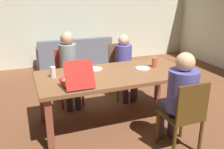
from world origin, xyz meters
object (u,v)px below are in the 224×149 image
object	(u,v)px
dining_table	(114,79)
person_0	(69,64)
person_2	(125,62)
drinking_glass_1	(53,72)
chair_1	(185,115)
chair_2	(121,68)
plate_0	(143,68)
drinking_glass_0	(154,62)
person_1	(180,93)
couch	(74,59)
pizza_box_0	(76,80)
chair_0	(68,75)
plate_1	(94,69)

from	to	relation	value
dining_table	person_0	xyz separation A→B (m)	(-0.49, 0.82, 0.05)
person_2	drinking_glass_1	xyz separation A→B (m)	(-1.34, -0.63, 0.17)
chair_1	chair_2	distance (m)	1.92
plate_0	drinking_glass_0	xyz separation A→B (m)	(0.21, 0.01, 0.07)
person_1	plate_0	size ratio (longest dim) A/B	5.74
drinking_glass_1	chair_2	bearing A→B (deg)	30.59
person_2	plate_0	bearing A→B (deg)	-92.29
chair_2	drinking_glass_1	size ratio (longest dim) A/B	6.56
person_1	couch	xyz separation A→B (m)	(-0.50, 3.52, -0.44)
dining_table	chair_2	xyz separation A→B (m)	(0.50, 0.93, -0.17)
person_0	pizza_box_0	size ratio (longest dim) A/B	2.49
person_1	couch	distance (m)	3.58
drinking_glass_1	couch	bearing A→B (deg)	71.54
drinking_glass_1	chair_1	bearing A→B (deg)	-40.06
chair_0	plate_1	bearing A→B (deg)	-68.56
chair_0	person_1	size ratio (longest dim) A/B	0.75
person_1	chair_2	distance (m)	1.80
chair_1	plate_1	bearing A→B (deg)	119.57
chair_1	plate_1	xyz separation A→B (m)	(-0.72, 1.26, 0.28)
pizza_box_0	couch	bearing A→B (deg)	78.07
plate_0	person_1	bearing A→B (deg)	-88.15
chair_1	pizza_box_0	distance (m)	1.39
chair_0	person_2	distance (m)	1.02
chair_1	person_2	world-z (taller)	person_2
plate_0	plate_1	size ratio (longest dim) A/B	0.96
person_2	couch	bearing A→B (deg)	104.81
chair_0	drinking_glass_1	distance (m)	0.96
chair_0	drinking_glass_0	distance (m)	1.52
dining_table	chair_1	world-z (taller)	chair_1
plate_1	chair_2	bearing A→B (deg)	42.67
chair_2	person_2	world-z (taller)	person_2
dining_table	chair_1	distance (m)	1.12
chair_1	person_2	xyz separation A→B (m)	(0.00, 1.76, 0.17)
pizza_box_0	plate_1	size ratio (longest dim) A/B	2.24
person_1	drinking_glass_1	size ratio (longest dim) A/B	8.44
chair_1	drinking_glass_0	xyz separation A→B (m)	(0.18, 1.04, 0.34)
plate_0	plate_1	distance (m)	0.72
pizza_box_0	drinking_glass_1	world-z (taller)	pizza_box_0
chair_0	person_1	world-z (taller)	person_1
chair_0	pizza_box_0	distance (m)	1.22
person_0	drinking_glass_0	distance (m)	1.40
person_1	drinking_glass_1	xyz separation A→B (m)	(-1.34, 1.00, 0.11)
plate_1	drinking_glass_1	world-z (taller)	drinking_glass_1
chair_2	person_0	bearing A→B (deg)	-173.53
person_0	couch	world-z (taller)	person_0
chair_1	person_0	bearing A→B (deg)	118.64
plate_1	chair_1	bearing A→B (deg)	-60.43
pizza_box_0	plate_0	bearing A→B (deg)	13.15
person_1	pizza_box_0	bearing A→B (deg)	149.58
plate_1	person_1	bearing A→B (deg)	-57.62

